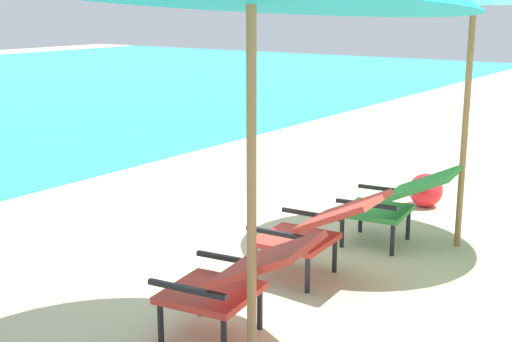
{
  "coord_description": "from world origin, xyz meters",
  "views": [
    {
      "loc": [
        -4.03,
        -2.26,
        1.93
      ],
      "look_at": [
        0.0,
        0.58,
        0.75
      ],
      "focal_mm": 49.27,
      "sensor_mm": 36.0,
      "label": 1
    }
  ],
  "objects_px": {
    "lounge_chair_right": "(398,199)",
    "beach_ball": "(426,190)",
    "lounge_chair_left": "(237,278)",
    "lounge_chair_center": "(318,227)"
  },
  "relations": [
    {
      "from": "lounge_chair_left",
      "to": "lounge_chair_center",
      "type": "xyz_separation_m",
      "value": [
        1.08,
        0.1,
        0.0
      ]
    },
    {
      "from": "lounge_chair_left",
      "to": "beach_ball",
      "type": "relative_size",
      "value": 2.88
    },
    {
      "from": "lounge_chair_center",
      "to": "lounge_chair_left",
      "type": "bearing_deg",
      "value": -174.77
    },
    {
      "from": "lounge_chair_left",
      "to": "lounge_chair_right",
      "type": "bearing_deg",
      "value": -1.57
    },
    {
      "from": "lounge_chair_left",
      "to": "lounge_chair_center",
      "type": "distance_m",
      "value": 1.08
    },
    {
      "from": "lounge_chair_center",
      "to": "lounge_chair_right",
      "type": "height_order",
      "value": "same"
    },
    {
      "from": "lounge_chair_left",
      "to": "beach_ball",
      "type": "distance_m",
      "value": 3.34
    },
    {
      "from": "lounge_chair_right",
      "to": "beach_ball",
      "type": "bearing_deg",
      "value": 11.44
    },
    {
      "from": "lounge_chair_center",
      "to": "lounge_chair_right",
      "type": "relative_size",
      "value": 0.97
    },
    {
      "from": "lounge_chair_left",
      "to": "beach_ball",
      "type": "height_order",
      "value": "lounge_chair_left"
    }
  ]
}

